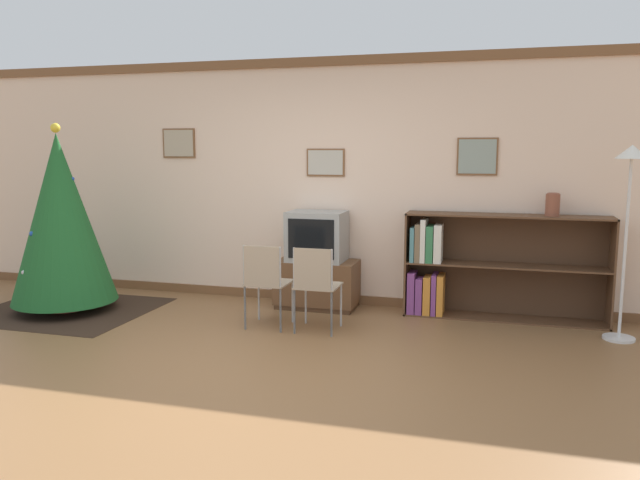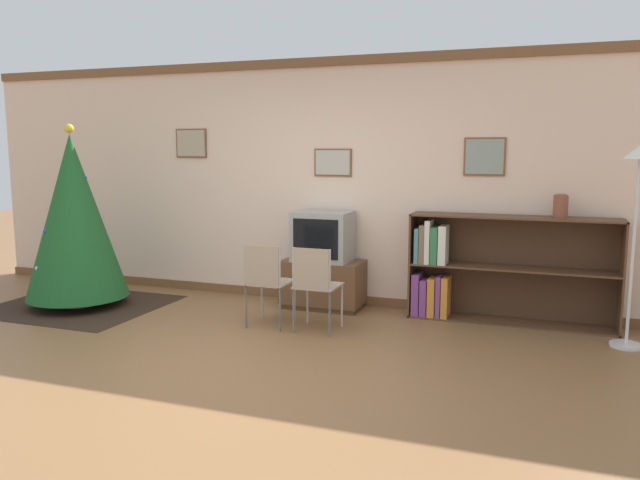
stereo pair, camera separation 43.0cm
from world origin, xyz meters
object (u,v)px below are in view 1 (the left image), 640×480
Objects in this scene: folding_chair_left at (266,280)px; standing_lamp at (629,192)px; television at (317,236)px; bookshelf at (470,268)px; vase at (553,204)px; tv_console at (317,284)px; christmas_tree at (61,219)px; folding_chair_right at (316,283)px.

standing_lamp is at bearing 9.56° from folding_chair_left.
bookshelf reaches higher than television.
standing_lamp is (3.22, 0.54, 0.88)m from folding_chair_left.
bookshelf is at bearing 27.86° from folding_chair_left.
bookshelf is 1.02m from vase.
folding_chair_left is at bearing -105.34° from tv_console.
television is at bearing 18.65° from christmas_tree.
standing_lamp is (2.97, -0.37, 1.09)m from tv_console.
vase is at bearing 1.78° from television.
christmas_tree reaches higher than standing_lamp.
standing_lamp is (0.59, -0.44, 0.16)m from vase.
standing_lamp is at bearing -6.96° from television.
vase reaches higher than bookshelf.
christmas_tree is 5.03m from vase.
television reaches higher than folding_chair_left.
tv_console is 0.50× the size of standing_lamp.
vase is at bearing 20.43° from folding_chair_left.
folding_chair_left is at bearing -152.14° from bookshelf.
bookshelf is 1.14× the size of standing_lamp.
television is at bearing -178.22° from vase.
standing_lamp is at bearing 11.27° from folding_chair_right.
folding_chair_left and folding_chair_right have the same top height.
folding_chair_right is 3.62× the size of vase.
folding_chair_right is at bearing -168.73° from standing_lamp.
folding_chair_left is at bearing -105.39° from television.
bookshelf reaches higher than tv_console.
bookshelf is at bearing 179.56° from vase.
standing_lamp reaches higher than television.
standing_lamp reaches higher than folding_chair_left.
christmas_tree is at bearing -169.25° from vase.
folding_chair_left is 2.11m from bookshelf.
christmas_tree is at bearing -161.30° from tv_console.
vase reaches higher than television.
folding_chair_left is 0.47× the size of standing_lamp.
television reaches higher than tv_console.
bookshelf is at bearing 2.83° from television.
tv_console is 1.06× the size of folding_chair_left.
christmas_tree is 2.71m from television.
tv_console is at bearing 105.34° from folding_chair_right.
tv_console is at bearing 172.99° from standing_lamp.
vase is at bearing -0.44° from bookshelf.
folding_chair_left is 0.41× the size of bookshelf.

